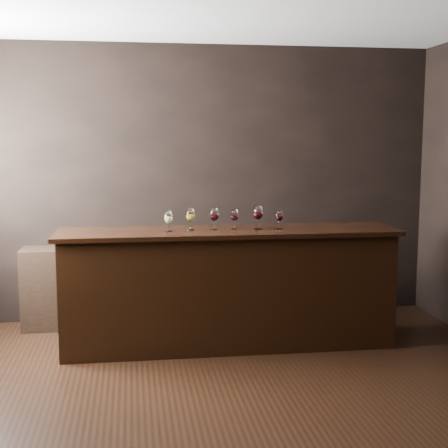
{
  "coord_description": "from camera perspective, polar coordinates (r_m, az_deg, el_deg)",
  "views": [
    {
      "loc": [
        -0.63,
        -4.15,
        1.84
      ],
      "look_at": [
        0.18,
        1.23,
        1.1
      ],
      "focal_mm": 50.0,
      "sensor_mm": 36.0,
      "label": 1
    }
  ],
  "objects": [
    {
      "name": "back_bar_shelf",
      "position": [
        6.34,
        -8.08,
        -5.55
      ],
      "size": [
        2.2,
        0.4,
        0.79
      ],
      "primitive_type": "cube",
      "color": "black",
      "rests_on": "ground"
    },
    {
      "name": "glass_white",
      "position": [
        5.4,
        -5.11,
        0.58
      ],
      "size": [
        0.08,
        0.08,
        0.18
      ],
      "color": "white",
      "rests_on": "bar_top"
    },
    {
      "name": "glass_amber",
      "position": [
        5.47,
        -3.08,
        0.78
      ],
      "size": [
        0.08,
        0.08,
        0.19
      ],
      "color": "white",
      "rests_on": "bar_top"
    },
    {
      "name": "glass_red_d",
      "position": [
        5.54,
        5.06,
        0.72
      ],
      "size": [
        0.07,
        0.07,
        0.17
      ],
      "color": "white",
      "rests_on": "bar_top"
    },
    {
      "name": "bar_top",
      "position": [
        5.5,
        0.37,
        -0.71
      ],
      "size": [
        3.01,
        0.73,
        0.04
      ],
      "primitive_type": "cube",
      "rotation": [
        0.0,
        0.0,
        -0.01
      ],
      "color": "black",
      "rests_on": "bar_counter"
    },
    {
      "name": "ground",
      "position": [
        4.58,
        0.11,
        -15.98
      ],
      "size": [
        5.0,
        5.0,
        0.0
      ],
      "primitive_type": "plane",
      "color": "black",
      "rests_on": "ground"
    },
    {
      "name": "glass_red_b",
      "position": [
        5.53,
        0.96,
        0.77
      ],
      "size": [
        0.07,
        0.07,
        0.17
      ],
      "color": "white",
      "rests_on": "bar_top"
    },
    {
      "name": "bar_counter",
      "position": [
        5.6,
        0.37,
        -6.05
      ],
      "size": [
        2.91,
        0.66,
        1.02
      ],
      "primitive_type": "cube",
      "rotation": [
        0.0,
        0.0,
        -0.01
      ],
      "color": "black",
      "rests_on": "ground"
    },
    {
      "name": "glass_red_c",
      "position": [
        5.52,
        3.12,
        0.99
      ],
      "size": [
        0.09,
        0.09,
        0.21
      ],
      "color": "white",
      "rests_on": "bar_top"
    },
    {
      "name": "room_shell",
      "position": [
        4.28,
        -3.23,
        7.3
      ],
      "size": [
        5.02,
        4.52,
        2.81
      ],
      "color": "black",
      "rests_on": "ground"
    },
    {
      "name": "glass_red_a",
      "position": [
        5.47,
        -0.91,
        0.84
      ],
      "size": [
        0.08,
        0.08,
        0.2
      ],
      "color": "white",
      "rests_on": "bar_top"
    }
  ]
}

